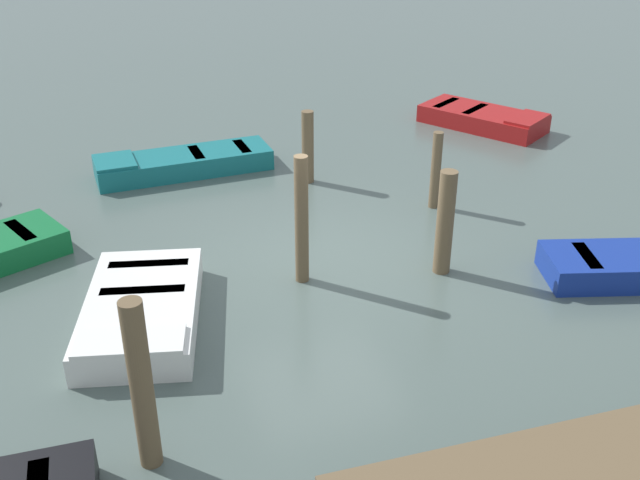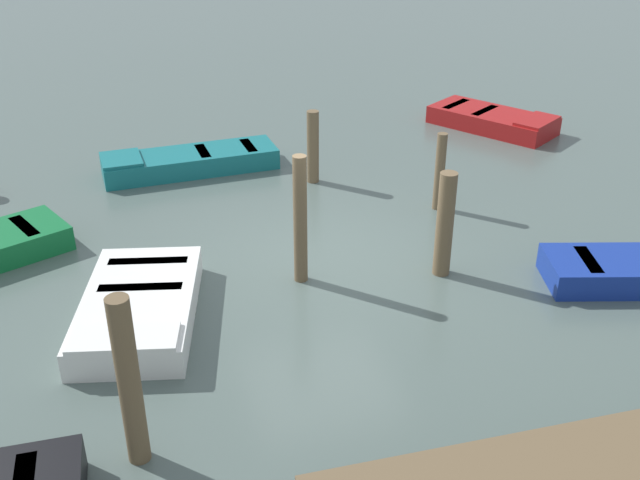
{
  "view_description": "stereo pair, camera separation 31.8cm",
  "coord_description": "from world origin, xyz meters",
  "px_view_note": "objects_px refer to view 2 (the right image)",
  "views": [
    {
      "loc": [
        3.29,
        9.6,
        5.63
      ],
      "look_at": [
        0.0,
        0.0,
        0.35
      ],
      "focal_mm": 41.38,
      "sensor_mm": 36.0,
      "label": 1
    },
    {
      "loc": [
        2.99,
        9.7,
        5.63
      ],
      "look_at": [
        0.0,
        0.0,
        0.35
      ],
      "focal_mm": 41.38,
      "sensor_mm": 36.0,
      "label": 2
    }
  ],
  "objects_px": {
    "rowboat_white": "(139,307)",
    "mooring_piling_far_right": "(440,172)",
    "rowboat_red": "(493,120)",
    "mooring_piling_mid_left": "(300,220)",
    "mooring_piling_far_left": "(313,147)",
    "mooring_piling_near_right": "(129,383)",
    "mooring_piling_center": "(445,225)",
    "rowboat_teal": "(189,161)"
  },
  "relations": [
    {
      "from": "mooring_piling_far_right",
      "to": "rowboat_teal",
      "type": "bearing_deg",
      "value": -37.66
    },
    {
      "from": "mooring_piling_near_right",
      "to": "mooring_piling_far_right",
      "type": "relative_size",
      "value": 1.4
    },
    {
      "from": "mooring_piling_far_right",
      "to": "mooring_piling_center",
      "type": "relative_size",
      "value": 0.86
    },
    {
      "from": "mooring_piling_near_right",
      "to": "rowboat_white",
      "type": "bearing_deg",
      "value": -95.01
    },
    {
      "from": "mooring_piling_far_right",
      "to": "rowboat_white",
      "type": "bearing_deg",
      "value": 21.37
    },
    {
      "from": "mooring_piling_mid_left",
      "to": "mooring_piling_far_left",
      "type": "bearing_deg",
      "value": -109.37
    },
    {
      "from": "mooring_piling_near_right",
      "to": "mooring_piling_far_right",
      "type": "bearing_deg",
      "value": -139.89
    },
    {
      "from": "rowboat_teal",
      "to": "mooring_piling_mid_left",
      "type": "bearing_deg",
      "value": 98.95
    },
    {
      "from": "mooring_piling_far_left",
      "to": "mooring_piling_far_right",
      "type": "bearing_deg",
      "value": 133.84
    },
    {
      "from": "rowboat_white",
      "to": "mooring_piling_near_right",
      "type": "xyz_separation_m",
      "value": [
        0.23,
        2.65,
        0.77
      ]
    },
    {
      "from": "rowboat_red",
      "to": "mooring_piling_mid_left",
      "type": "distance_m",
      "value": 8.19
    },
    {
      "from": "rowboat_white",
      "to": "mooring_piling_near_right",
      "type": "height_order",
      "value": "mooring_piling_near_right"
    },
    {
      "from": "mooring_piling_far_left",
      "to": "rowboat_teal",
      "type": "bearing_deg",
      "value": -29.1
    },
    {
      "from": "mooring_piling_far_left",
      "to": "mooring_piling_far_right",
      "type": "distance_m",
      "value": 2.57
    },
    {
      "from": "rowboat_red",
      "to": "mooring_piling_far_right",
      "type": "relative_size",
      "value": 2.16
    },
    {
      "from": "mooring_piling_mid_left",
      "to": "mooring_piling_far_left",
      "type": "distance_m",
      "value": 3.79
    },
    {
      "from": "rowboat_white",
      "to": "mooring_piling_near_right",
      "type": "relative_size",
      "value": 1.5
    },
    {
      "from": "mooring_piling_near_right",
      "to": "mooring_piling_far_right",
      "type": "distance_m",
      "value": 7.42
    },
    {
      "from": "mooring_piling_near_right",
      "to": "mooring_piling_center",
      "type": "height_order",
      "value": "mooring_piling_near_right"
    },
    {
      "from": "mooring_piling_far_left",
      "to": "rowboat_white",
      "type": "bearing_deg",
      "value": 47.46
    },
    {
      "from": "rowboat_red",
      "to": "mooring_piling_far_left",
      "type": "height_order",
      "value": "mooring_piling_far_left"
    },
    {
      "from": "rowboat_white",
      "to": "mooring_piling_mid_left",
      "type": "distance_m",
      "value": 2.56
    },
    {
      "from": "mooring_piling_mid_left",
      "to": "mooring_piling_near_right",
      "type": "distance_m",
      "value": 4.04
    },
    {
      "from": "mooring_piling_mid_left",
      "to": "mooring_piling_center",
      "type": "bearing_deg",
      "value": 168.14
    },
    {
      "from": "rowboat_red",
      "to": "mooring_piling_mid_left",
      "type": "xyz_separation_m",
      "value": [
        6.15,
        5.35,
        0.77
      ]
    },
    {
      "from": "mooring_piling_far_left",
      "to": "mooring_piling_far_right",
      "type": "height_order",
      "value": "mooring_piling_far_left"
    },
    {
      "from": "rowboat_white",
      "to": "mooring_piling_center",
      "type": "relative_size",
      "value": 1.81
    },
    {
      "from": "mooring_piling_far_left",
      "to": "mooring_piling_far_right",
      "type": "xyz_separation_m",
      "value": [
        -1.78,
        1.85,
        -0.0
      ]
    },
    {
      "from": "rowboat_white",
      "to": "rowboat_teal",
      "type": "relative_size",
      "value": 0.85
    },
    {
      "from": "rowboat_red",
      "to": "mooring_piling_far_left",
      "type": "distance_m",
      "value": 5.24
    },
    {
      "from": "rowboat_white",
      "to": "mooring_piling_center",
      "type": "distance_m",
      "value": 4.53
    },
    {
      "from": "rowboat_red",
      "to": "mooring_piling_far_left",
      "type": "bearing_deg",
      "value": -102.09
    },
    {
      "from": "rowboat_red",
      "to": "mooring_piling_far_right",
      "type": "distance_m",
      "value": 4.81
    },
    {
      "from": "rowboat_teal",
      "to": "mooring_piling_far_left",
      "type": "xyz_separation_m",
      "value": [
        -2.23,
        1.24,
        0.49
      ]
    },
    {
      "from": "mooring_piling_far_left",
      "to": "mooring_piling_near_right",
      "type": "bearing_deg",
      "value": 59.62
    },
    {
      "from": "mooring_piling_mid_left",
      "to": "mooring_piling_far_right",
      "type": "bearing_deg",
      "value": -150.58
    },
    {
      "from": "rowboat_white",
      "to": "mooring_piling_far_right",
      "type": "xyz_separation_m",
      "value": [
        -5.43,
        -2.13,
        0.49
      ]
    },
    {
      "from": "rowboat_white",
      "to": "mooring_piling_far_right",
      "type": "bearing_deg",
      "value": 124.95
    },
    {
      "from": "rowboat_teal",
      "to": "mooring_piling_center",
      "type": "bearing_deg",
      "value": 117.77
    },
    {
      "from": "rowboat_white",
      "to": "mooring_piling_far_right",
      "type": "distance_m",
      "value": 5.86
    },
    {
      "from": "rowboat_white",
      "to": "mooring_piling_center",
      "type": "height_order",
      "value": "mooring_piling_center"
    },
    {
      "from": "mooring_piling_near_right",
      "to": "rowboat_teal",
      "type": "bearing_deg",
      "value": -101.89
    }
  ]
}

